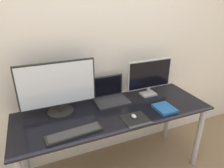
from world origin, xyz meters
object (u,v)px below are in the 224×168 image
Objects in this scene: laptop at (110,95)px; keyboard at (75,133)px; mouse at (134,116)px; monitor_right at (149,76)px; book at (164,108)px; monitor_left at (58,88)px.

laptop reaches higher than keyboard.
keyboard is 7.29× the size of mouse.
book is (-0.02, -0.32, -0.20)m from monitor_right.
monitor_right is 1.12× the size of keyboard.
mouse is (0.52, 0.02, 0.01)m from keyboard.
monitor_right is 0.38m from book.
monitor_left reaches higher than book.
book is at bearing 2.38° from keyboard.
monitor_left is 3.31× the size of book.
keyboard is (-0.87, -0.36, -0.20)m from monitor_right.
monitor_left is 10.88× the size of mouse.
book is (0.39, -0.36, -0.05)m from laptop.
monitor_right reaches higher than keyboard.
laptop is (0.50, 0.04, -0.18)m from monitor_left.
mouse is (0.56, -0.34, -0.22)m from monitor_left.
mouse is at bearing -136.19° from monitor_right.
monitor_left is at bearing -174.85° from laptop.
keyboard is (-0.45, -0.40, -0.05)m from laptop.
monitor_left is at bearing 160.27° from book.
monitor_left is at bearing 148.97° from mouse.
monitor_left is at bearing -179.99° from monitor_right.
monitor_right is at bearing 0.01° from monitor_left.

